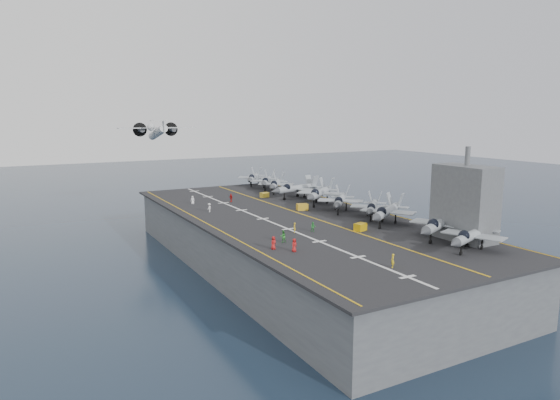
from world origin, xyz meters
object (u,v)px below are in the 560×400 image
island_superstructure (465,194)px  transport_plane (158,132)px  fighter_jet_0 (472,234)px  tow_cart_a (360,227)px

island_superstructure → transport_plane: size_ratio=0.66×
island_superstructure → fighter_jet_0: 8.14m
island_superstructure → tow_cart_a: bearing=129.5°
tow_cart_a → transport_plane: bearing=100.2°
fighter_jet_0 → transport_plane: transport_plane is taller
tow_cart_a → island_superstructure: bearing=-50.5°
island_superstructure → fighter_jet_0: bearing=-127.9°
tow_cart_a → transport_plane: (-13.92, 77.56, 14.14)m
tow_cart_a → fighter_jet_0: bearing=-69.3°
island_superstructure → tow_cart_a: 18.07m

